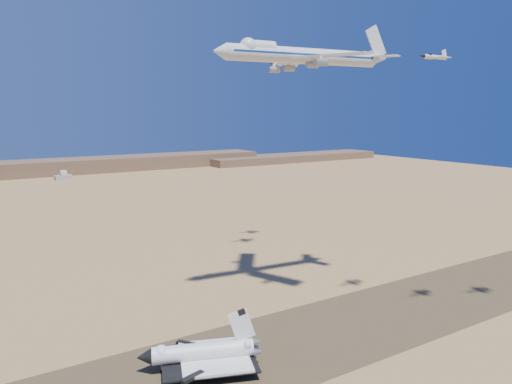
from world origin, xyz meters
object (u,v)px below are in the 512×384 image
shuttle (202,354)px  chase_jet_a (434,57)px  crew_c (225,370)px  crew_b (229,376)px  crew_a (233,373)px  carrier_747 (299,56)px  chase_jet_f (284,64)px  chase_jet_e (279,58)px

shuttle → chase_jet_a: (85.70, -12.98, 92.85)m
crew_c → chase_jet_a: 126.53m
shuttle → crew_b: shuttle is taller
crew_a → crew_c: size_ratio=1.03×
shuttle → crew_b: 11.44m
carrier_747 → crew_a: size_ratio=44.88×
crew_a → chase_jet_f: size_ratio=0.12×
shuttle → crew_a: size_ratio=22.02×
crew_a → chase_jet_e: chase_jet_e is taller
shuttle → crew_c: bearing=-31.9°
shuttle → chase_jet_f: size_ratio=2.63×
chase_jet_a → chase_jet_e: bearing=90.4°
chase_jet_e → crew_b: bearing=-121.9°
crew_b → chase_jet_a: (81.59, -3.10, 96.88)m
shuttle → crew_a: (5.99, -8.86, -4.10)m
shuttle → carrier_747: (57.26, 27.30, 95.24)m
chase_jet_f → crew_a: bearing=-116.4°
crew_c → chase_jet_f: 171.36m
shuttle → crew_a: 11.45m
carrier_747 → crew_c: carrier_747 is taller
crew_c → chase_jet_a: (81.00, -6.79, 96.97)m
shuttle → chase_jet_a: size_ratio=2.56×
carrier_747 → crew_b: (-53.15, -37.18, -99.27)m
shuttle → chase_jet_e: bearing=63.7°
crew_b → shuttle: bearing=-5.4°
carrier_747 → chase_jet_e: bearing=68.8°
crew_b → carrier_747: bearing=-83.0°
chase_jet_a → crew_a: bearing=175.8°
crew_c → chase_jet_e: bearing=-69.4°
crew_c → carrier_747: bearing=-83.6°
chase_jet_a → carrier_747: bearing=124.0°
crew_b → chase_jet_e: (79.01, 86.97, 103.93)m
shuttle → chase_jet_f: bearing=64.6°
carrier_747 → crew_a: 117.49m
carrier_747 → crew_a: carrier_747 is taller
carrier_747 → crew_b: carrier_747 is taller
chase_jet_e → carrier_747: bearing=-107.1°
crew_a → carrier_747: bearing=-76.7°
shuttle → chase_jet_f: 168.02m
shuttle → chase_jet_e: chase_jet_e is taller
chase_jet_f → crew_b: bearing=-116.6°
crew_a → chase_jet_e: size_ratio=0.11×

